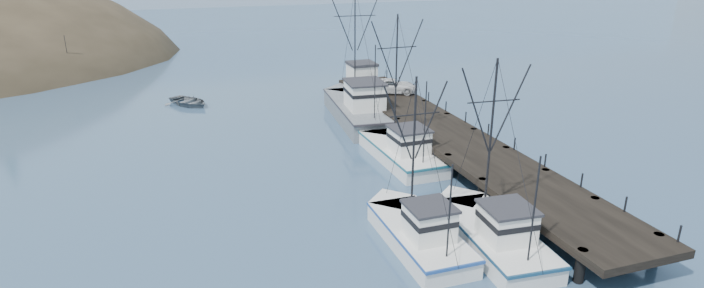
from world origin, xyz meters
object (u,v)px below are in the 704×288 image
at_px(pier, 447,135).
at_px(motorboat, 189,105).
at_px(trawler_far, 400,150).
at_px(pickup_truck, 392,86).
at_px(trawler_near, 491,232).
at_px(work_vessel, 359,108).
at_px(pier_shed, 362,74).
at_px(trawler_mid, 417,232).

xyz_separation_m(pier, motorboat, (-20.62, 23.62, -1.69)).
bearing_deg(trawler_far, pier, -1.47).
bearing_deg(pickup_truck, trawler_near, -168.66).
xyz_separation_m(pier, trawler_far, (-4.43, 0.11, -0.87)).
relative_size(work_vessel, motorboat, 2.95).
height_order(pier, trawler_far, trawler_far).
xyz_separation_m(pier_shed, pickup_truck, (2.16, -3.94, -0.64)).
distance_m(trawler_mid, trawler_far, 14.40).
distance_m(pier_shed, motorboat, 20.22).
bearing_deg(work_vessel, pickup_truck, 22.56).
distance_m(trawler_near, pickup_truck, 29.59).
xyz_separation_m(trawler_mid, pickup_truck, (9.83, 27.55, 1.96)).
bearing_deg(pickup_truck, pier_shed, 50.97).
xyz_separation_m(trawler_near, pier_shed, (3.42, 32.93, 2.60)).
relative_size(trawler_mid, work_vessel, 0.63).
distance_m(trawler_far, pickup_truck, 14.98).
xyz_separation_m(trawler_far, pier_shed, (2.93, 17.89, 2.60)).
relative_size(trawler_mid, pier_shed, 3.31).
xyz_separation_m(pickup_truck, motorboat, (-21.28, 9.55, -2.78)).
xyz_separation_m(trawler_far, motorboat, (-16.18, 23.50, -0.82)).
relative_size(trawler_mid, pickup_truck, 1.89).
xyz_separation_m(pier, pier_shed, (-1.50, 18.00, 1.73)).
bearing_deg(trawler_mid, motorboat, 107.15).
height_order(trawler_mid, pier_shed, trawler_mid).
xyz_separation_m(pier, trawler_mid, (-9.17, -13.48, -0.87)).
distance_m(trawler_near, trawler_far, 15.06).
height_order(pier, trawler_mid, trawler_mid).
relative_size(pier_shed, motorboat, 0.57).
height_order(trawler_near, motorboat, trawler_near).
distance_m(work_vessel, pier_shed, 6.69).
bearing_deg(pier, trawler_near, -108.22).
xyz_separation_m(trawler_far, pickup_truck, (5.09, 13.95, 1.96)).
xyz_separation_m(work_vessel, pier_shed, (2.42, 5.84, 2.19)).
xyz_separation_m(pier, work_vessel, (-3.92, 12.16, -0.46)).
bearing_deg(pickup_truck, work_vessel, 134.78).
distance_m(pier_shed, pickup_truck, 4.53).
bearing_deg(trawler_near, pier_shed, 84.08).
height_order(trawler_far, pickup_truck, trawler_far).
height_order(pier_shed, motorboat, pier_shed).
bearing_deg(pier_shed, trawler_near, -95.92).
bearing_deg(trawler_near, motorboat, 112.16).
height_order(trawler_mid, motorboat, trawler_mid).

